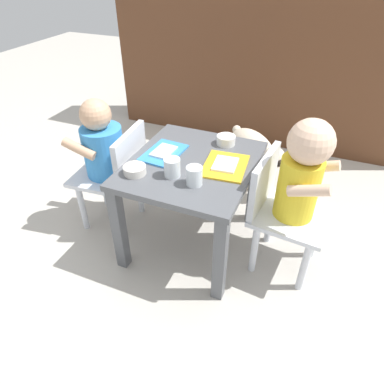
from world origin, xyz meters
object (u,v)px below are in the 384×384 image
at_px(food_tray_left, 164,152).
at_px(water_cup_left, 194,177).
at_px(veggie_bowl_far, 226,140).
at_px(food_tray_right, 225,165).
at_px(cereal_bowl_left_side, 135,170).
at_px(seated_child_right, 297,181).
at_px(water_cup_right, 172,168).
at_px(dining_table, 192,178).
at_px(dog, 254,150).
at_px(seated_child_left, 106,151).

height_order(food_tray_left, water_cup_left, water_cup_left).
xyz_separation_m(food_tray_left, veggie_bowl_far, (0.21, 0.18, 0.02)).
height_order(food_tray_right, veggie_bowl_far, veggie_bowl_far).
xyz_separation_m(water_cup_left, cereal_bowl_left_side, (-0.23, -0.02, -0.01)).
relative_size(seated_child_right, water_cup_left, 9.51).
xyz_separation_m(seated_child_right, water_cup_right, (-0.43, -0.14, 0.03)).
bearing_deg(seated_child_right, water_cup_right, -162.39).
bearing_deg(food_tray_left, cereal_bowl_left_side, -100.80).
xyz_separation_m(dining_table, water_cup_right, (-0.03, -0.12, 0.11)).
bearing_deg(veggie_bowl_far, dog, 82.88).
height_order(dog, veggie_bowl_far, veggie_bowl_far).
xyz_separation_m(dog, cereal_bowl_left_side, (-0.29, -0.74, 0.23)).
relative_size(food_tray_right, cereal_bowl_left_side, 2.55).
xyz_separation_m(seated_child_left, water_cup_left, (0.47, -0.13, 0.07)).
relative_size(dog, cereal_bowl_left_side, 4.58).
distance_m(dining_table, water_cup_left, 0.19).
bearing_deg(water_cup_right, food_tray_left, 127.34).
height_order(dog, cereal_bowl_left_side, cereal_bowl_left_side).
relative_size(food_tray_right, veggie_bowl_far, 2.74).
distance_m(seated_child_right, water_cup_right, 0.46).
xyz_separation_m(dining_table, cereal_bowl_left_side, (-0.17, -0.16, 0.10)).
height_order(water_cup_right, cereal_bowl_left_side, water_cup_right).
bearing_deg(water_cup_left, veggie_bowl_far, 88.03).
distance_m(food_tray_right, water_cup_right, 0.21).
relative_size(seated_child_left, water_cup_left, 8.85).
xyz_separation_m(seated_child_right, cereal_bowl_left_side, (-0.57, -0.18, 0.02)).
bearing_deg(cereal_bowl_left_side, dog, 68.49).
bearing_deg(food_tray_left, water_cup_left, -37.88).
height_order(seated_child_left, water_cup_left, seated_child_left).
height_order(seated_child_right, food_tray_right, seated_child_right).
bearing_deg(water_cup_right, dog, 77.46).
relative_size(dining_table, water_cup_left, 7.94).
bearing_deg(seated_child_right, seated_child_left, -177.96).
bearing_deg(food_tray_right, veggie_bowl_far, 107.26).
bearing_deg(dog, water_cup_right, -102.54).
distance_m(food_tray_left, food_tray_right, 0.26).
xyz_separation_m(seated_child_right, water_cup_left, (-0.34, -0.16, 0.03)).
height_order(seated_child_left, seated_child_right, seated_child_right).
bearing_deg(dog, food_tray_left, -114.56).
height_order(dining_table, food_tray_left, food_tray_left).
xyz_separation_m(dining_table, seated_child_left, (-0.40, -0.01, 0.04)).
relative_size(water_cup_left, cereal_bowl_left_side, 0.82).
distance_m(seated_child_right, dog, 0.66).
relative_size(seated_child_right, water_cup_right, 9.39).
height_order(veggie_bowl_far, cereal_bowl_left_side, veggie_bowl_far).
distance_m(dog, food_tray_right, 0.61).
distance_m(food_tray_left, water_cup_left, 0.25).
bearing_deg(seated_child_left, seated_child_right, 2.04).
xyz_separation_m(seated_child_left, food_tray_left, (0.27, 0.03, 0.04)).
distance_m(seated_child_left, food_tray_right, 0.54).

